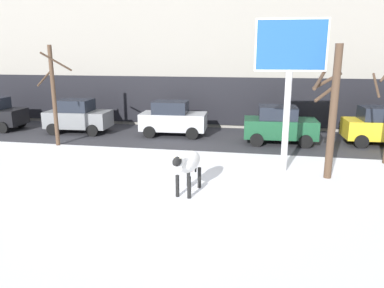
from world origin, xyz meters
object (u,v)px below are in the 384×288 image
at_px(pedestrian_near_billboard, 182,111).
at_px(pedestrian_by_cars, 69,108).
at_px(cow_holstein, 188,163).
at_px(pedestrian_far_left, 312,115).
at_px(billboard, 290,55).
at_px(car_grey_hatchback, 78,116).
at_px(bare_tree_far_back, 54,94).
at_px(car_yellow_hatchback, 381,126).
at_px(bare_tree_left_lot, 332,110).
at_px(car_silver_hatchback, 173,118).
at_px(car_darkgreen_hatchback, 279,125).

bearing_deg(pedestrian_near_billboard, pedestrian_by_cars, 180.00).
bearing_deg(cow_holstein, pedestrian_far_left, 64.84).
relative_size(billboard, car_grey_hatchback, 1.56).
distance_m(pedestrian_far_left, bare_tree_far_back, 14.05).
height_order(pedestrian_near_billboard, pedestrian_by_cars, same).
distance_m(billboard, car_yellow_hatchback, 7.79).
height_order(pedestrian_near_billboard, bare_tree_left_lot, bare_tree_left_lot).
xyz_separation_m(cow_holstein, bare_tree_far_back, (-7.44, 4.97, 1.51)).
relative_size(car_silver_hatchback, bare_tree_far_back, 0.75).
height_order(car_darkgreen_hatchback, car_yellow_hatchback, same).
xyz_separation_m(car_yellow_hatchback, pedestrian_near_billboard, (-10.54, 3.02, -0.05)).
bearing_deg(pedestrian_far_left, car_grey_hatchback, -166.67).
distance_m(bare_tree_left_lot, bare_tree_far_back, 12.35).
distance_m(pedestrian_by_cars, bare_tree_left_lot, 17.07).
relative_size(cow_holstein, pedestrian_near_billboard, 1.12).
height_order(car_silver_hatchback, pedestrian_by_cars, car_silver_hatchback).
xyz_separation_m(billboard, pedestrian_by_cars, (-13.19, 8.09, -3.43)).
height_order(car_darkgreen_hatchback, bare_tree_left_lot, bare_tree_left_lot).
bearing_deg(cow_holstein, pedestrian_by_cars, 132.41).
bearing_deg(pedestrian_near_billboard, billboard, -54.90).
distance_m(cow_holstein, car_yellow_hatchback, 11.30).
bearing_deg(pedestrian_by_cars, car_grey_hatchback, -54.65).
bearing_deg(billboard, car_grey_hatchback, 155.53).
bearing_deg(pedestrian_by_cars, pedestrian_far_left, 0.00).
bearing_deg(bare_tree_left_lot, pedestrian_far_left, 86.52).
distance_m(car_grey_hatchback, pedestrian_by_cars, 3.78).
height_order(cow_holstein, car_grey_hatchback, car_grey_hatchback).
bearing_deg(pedestrian_near_billboard, bare_tree_far_back, -129.25).
distance_m(billboard, car_grey_hatchback, 12.55).
relative_size(cow_holstein, car_darkgreen_hatchback, 0.54).
height_order(car_silver_hatchback, car_darkgreen_hatchback, same).
bearing_deg(car_yellow_hatchback, car_grey_hatchback, -179.76).
distance_m(car_grey_hatchback, bare_tree_left_lot, 13.73).
xyz_separation_m(billboard, pedestrian_far_left, (2.00, 8.09, -3.43)).
bearing_deg(billboard, bare_tree_far_back, 168.90).
distance_m(car_grey_hatchback, car_yellow_hatchback, 15.85).
xyz_separation_m(billboard, car_grey_hatchback, (-11.00, 5.01, -3.39)).
bearing_deg(bare_tree_far_back, car_yellow_hatchback, 10.97).
height_order(car_silver_hatchback, car_yellow_hatchback, same).
bearing_deg(pedestrian_near_billboard, pedestrian_far_left, 0.00).
xyz_separation_m(car_grey_hatchback, pedestrian_by_cars, (-2.19, 3.08, -0.05)).
bearing_deg(cow_holstein, car_grey_hatchback, 134.80).
xyz_separation_m(car_grey_hatchback, car_silver_hatchback, (5.41, 0.28, 0.00)).
xyz_separation_m(car_darkgreen_hatchback, bare_tree_far_back, (-10.59, -2.41, 1.58)).
bearing_deg(billboard, bare_tree_left_lot, -18.49).
bearing_deg(billboard, pedestrian_far_left, 76.09).
relative_size(car_yellow_hatchback, bare_tree_left_lot, 0.76).
distance_m(pedestrian_by_cars, bare_tree_far_back, 6.74).
bearing_deg(car_grey_hatchback, billboard, -24.47).
xyz_separation_m(car_grey_hatchback, pedestrian_near_billboard, (5.32, 3.08, -0.05)).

